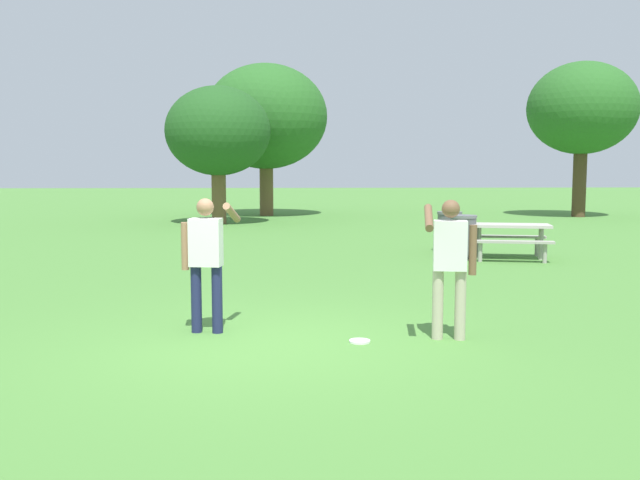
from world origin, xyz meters
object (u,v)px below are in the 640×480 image
Objects in this scene: picnic_table_near at (510,234)px; trash_can_further_along at (449,232)px; tree_tall_left at (218,132)px; person_catcher at (206,254)px; trash_can_beside_table at (463,237)px; person_thrower at (450,258)px; tree_broad_center at (266,117)px; tree_far_right at (582,109)px; frisbee at (360,341)px.

trash_can_further_along is (-1.03, 1.35, -0.08)m from picnic_table_near.
person_catcher is at bearing -84.90° from tree_tall_left.
trash_can_beside_table is (4.82, 6.77, -0.48)m from person_catcher.
person_thrower is 2.91m from person_catcher.
trash_can_beside_table is at bearing -57.35° from tree_tall_left.
trash_can_further_along is (4.80, 8.01, -0.48)m from person_catcher.
person_thrower is 17.79m from tree_tall_left.
tree_broad_center is (1.54, 4.23, 0.80)m from tree_tall_left.
tree_far_right is at bearing 55.64° from trash_can_further_along.
frisbee is 0.04× the size of tree_far_right.
picnic_table_near is 0.31× the size of tree_broad_center.
tree_broad_center reaches higher than person_thrower.
frisbee is 23.30m from tree_far_right.
trash_can_beside_table is at bearing -71.31° from tree_broad_center.
frisbee is at bearing -79.14° from tree_tall_left.
tree_tall_left is at bearing -110.05° from tree_broad_center.
trash_can_further_along is (2.99, 8.59, 0.47)m from frisbee.
tree_tall_left is at bearing -168.23° from tree_far_right.
trash_can_beside_table is 1.24m from trash_can_further_along.
person_catcher is at bearing -120.94° from trash_can_further_along.
tree_tall_left is (-3.30, 17.19, 3.23)m from frisbee.
trash_can_further_along reaches higher than picnic_table_near.
tree_broad_center is (0.06, 20.84, 3.08)m from person_catcher.
picnic_table_near is (5.83, 6.66, -0.40)m from person_catcher.
tree_tall_left reaches higher than frisbee.
person_thrower is at bearing -105.07° from trash_can_beside_table.
frisbee is (1.81, -0.58, -0.95)m from person_catcher.
person_thrower and person_catcher have the same top height.
person_thrower reaches higher than trash_can_beside_table.
person_catcher reaches higher than trash_can_further_along.
tree_far_right is at bearing 61.61° from frisbee.
trash_can_further_along is 11.00m from tree_tall_left.
trash_can_further_along reaches higher than frisbee.
tree_far_right reaches higher than person_thrower.
tree_far_right reaches higher than person_catcher.
person_catcher is 23.56m from tree_far_right.
trash_can_beside_table is 0.20× the size of tree_tall_left.
trash_can_further_along is at bearing 70.83° from frisbee.
tree_far_right is (10.89, 20.14, 4.30)m from frisbee.
person_thrower is 6.72× the size of frisbee.
person_thrower is at bearing -112.49° from picnic_table_near.
person_catcher is at bearing -90.17° from tree_broad_center.
tree_tall_left is 4.58m from tree_broad_center.
tree_far_right is (7.90, 11.56, 3.83)m from trash_can_further_along.
tree_broad_center is at bearing 174.23° from tree_far_right.
frisbee is 0.25× the size of trash_can_further_along.
person_thrower is 7.53m from trash_can_beside_table.
tree_broad_center reaches higher than tree_far_right.
trash_can_further_along is at bearing 59.06° from person_catcher.
trash_can_beside_table is at bearing 74.93° from person_thrower.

